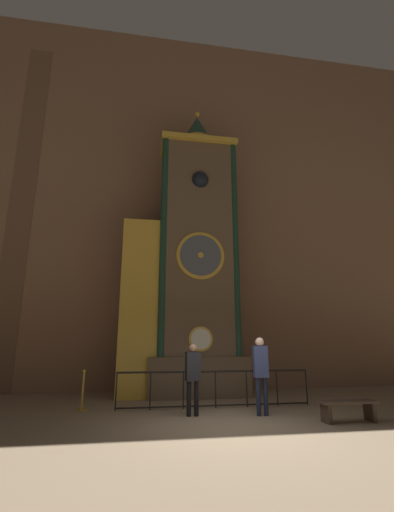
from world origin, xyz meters
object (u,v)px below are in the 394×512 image
at_px(visitor_near, 193,372).
at_px(stanchion_post, 82,397).
at_px(visitor_bench, 348,407).
at_px(clock_tower, 187,264).
at_px(visitor_far, 261,368).

distance_m(visitor_near, stanchion_post, 3.02).
bearing_deg(visitor_near, visitor_bench, -26.97).
bearing_deg(visitor_bench, clock_tower, 125.37).
xyz_separation_m(stanchion_post, visitor_bench, (5.97, -2.33, -0.01)).
relative_size(clock_tower, visitor_near, 6.45).
xyz_separation_m(visitor_near, stanchion_post, (-2.70, 1.17, -0.66)).
distance_m(clock_tower, stanchion_post, 5.35).
xyz_separation_m(clock_tower, stanchion_post, (-2.96, -1.91, -4.03)).
relative_size(clock_tower, visitor_bench, 8.14).
bearing_deg(visitor_far, visitor_near, 178.34).
relative_size(visitor_near, stanchion_post, 1.65).
xyz_separation_m(visitor_near, visitor_far, (1.64, -0.22, 0.10)).
relative_size(visitor_far, visitor_bench, 1.38).
distance_m(visitor_far, stanchion_post, 4.63).
distance_m(visitor_near, visitor_bench, 3.53).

